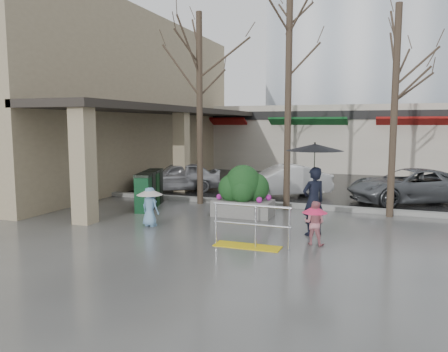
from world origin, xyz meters
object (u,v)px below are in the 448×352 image
Objects in this scene: child_blue at (150,202)px; child_pink at (315,220)px; tree_mideast at (397,59)px; car_b at (283,181)px; car_c at (410,186)px; woman at (314,178)px; planter at (243,192)px; tree_midwest at (289,52)px; handrail at (250,231)px; car_a at (178,177)px; tree_west at (199,62)px; news_boxes at (150,190)px.

child_pink is at bearing -171.49° from child_blue.
car_b is (-4.01, 2.61, -4.23)m from tree_mideast.
car_c is (7.13, 6.64, -0.07)m from child_blue.
child_pink is at bearing 56.79° from woman.
tree_mideast is at bearing 19.11° from planter.
tree_midwest is 1.54× the size of car_c.
handrail is 1.60m from child_pink.
handrail is at bearing -123.19° from tree_mideast.
child_pink is 3.66m from planter.
car_a is (-5.47, 7.25, 0.25)m from handrail.
car_b reaches higher than handrail.
child_pink is (-1.74, -4.06, -4.25)m from tree_mideast.
tree_mideast is 4.97m from woman.
woman is 2.17× the size of child_blue.
tree_mideast is at bearing 24.04° from car_b.
car_a is 0.82× the size of car_c.
child_pink is 9.47m from car_a.
child_pink is 7.05m from car_b.
tree_mideast is at bearing -40.94° from car_c.
tree_midwest reaches higher than child_blue.
car_c is (7.20, 2.89, -4.45)m from tree_west.
tree_west is 2.78× the size of woman.
tree_mideast is at bearing -6.75° from news_boxes.
tree_west is at bearing -78.42° from woman.
child_pink is at bearing -46.67° from car_c.
child_blue is 0.29× the size of car_b.
tree_midwest is 6.75m from car_c.
woman reaches higher than car_a.
car_b is (-2.27, 6.67, 0.02)m from child_pink.
handrail is 0.28× the size of tree_west.
child_blue is at bearing -12.00° from car_a.
tree_west is 2.94× the size of news_boxes.
tree_mideast reaches higher than woman.
tree_west reaches higher than car_a.
child_blue is (-4.70, 0.32, 0.09)m from child_pink.
child_pink is (0.17, -0.92, -0.91)m from woman.
tree_west is 1.78× the size of car_b.
tree_midwest is 2.87× the size of woman.
car_a is (-2.11, 2.45, -4.45)m from tree_west.
news_boxes is at bearing -19.92° from car_a.
car_c is at bearing 9.96° from news_boxes.
woman is (-1.91, -3.15, -3.34)m from tree_mideast.
tree_midwest is 4.82m from planter.
tree_midwest is 1.89× the size of car_a.
tree_midwest reaches higher than tree_mideast.
tree_west is at bearing -31.68° from child_pink.
tree_midwest is 3.74× the size of planter.
car_c reaches higher than handrail.
woman is 0.54× the size of car_c.
tree_west is 1.50× the size of car_c.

